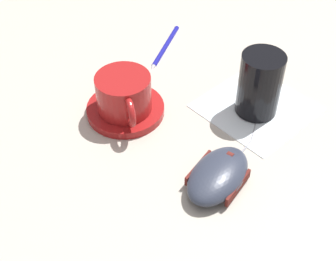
% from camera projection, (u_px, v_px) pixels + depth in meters
% --- Properties ---
extents(ground_plane, '(3.00, 3.00, 0.00)m').
position_uv_depth(ground_plane, '(188.00, 118.00, 0.72)').
color(ground_plane, '#B2A899').
extents(saucer, '(0.12, 0.12, 0.01)m').
position_uv_depth(saucer, '(126.00, 109.00, 0.73)').
color(saucer, maroon).
rests_on(saucer, ground).
extents(coffee_cup, '(0.10, 0.09, 0.06)m').
position_uv_depth(coffee_cup, '(124.00, 94.00, 0.70)').
color(coffee_cup, maroon).
rests_on(coffee_cup, saucer).
extents(computer_mouse, '(0.12, 0.08, 0.03)m').
position_uv_depth(computer_mouse, '(218.00, 175.00, 0.62)').
color(computer_mouse, '#2D3342').
rests_on(computer_mouse, ground).
extents(mouse_cable, '(0.17, 0.03, 0.00)m').
position_uv_depth(mouse_cable, '(254.00, 117.00, 0.72)').
color(mouse_cable, gray).
rests_on(mouse_cable, ground).
extents(napkin_under_glass, '(0.20, 0.20, 0.00)m').
position_uv_depth(napkin_under_glass, '(256.00, 107.00, 0.74)').
color(napkin_under_glass, white).
rests_on(napkin_under_glass, ground).
extents(drinking_glass, '(0.07, 0.07, 0.10)m').
position_uv_depth(drinking_glass, '(260.00, 84.00, 0.70)').
color(drinking_glass, black).
rests_on(drinking_glass, napkin_under_glass).
extents(pen, '(0.14, 0.03, 0.01)m').
position_uv_depth(pen, '(165.00, 45.00, 0.86)').
color(pen, navy).
rests_on(pen, ground).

